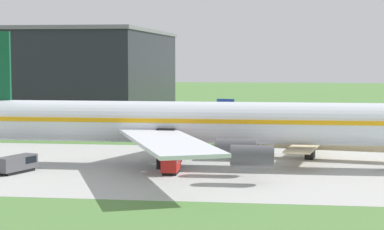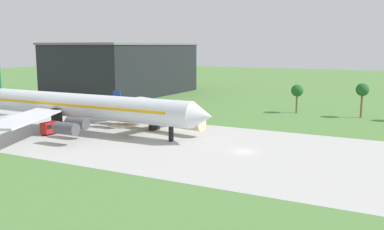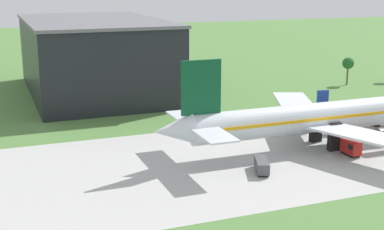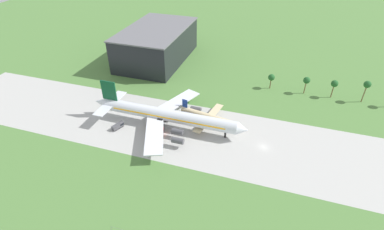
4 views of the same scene
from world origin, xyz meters
name	(u,v)px [view 2 (image 2 of 4)]	position (x,y,z in m)	size (l,w,h in m)	color
ground_plane	(244,152)	(0.00, 0.00, 0.00)	(600.00, 600.00, 0.00)	#517F3D
taxiway_strip	(244,152)	(0.00, 0.00, 0.01)	(320.00, 44.00, 0.02)	#B2B2AD
jet_airliner	(72,105)	(-44.32, 1.37, 5.98)	(74.06, 54.34, 18.55)	silver
regional_aircraft	(154,118)	(-26.78, 10.27, 2.83)	(28.71, 26.00, 8.58)	beige
baggage_tug	(49,128)	(-44.91, -5.39, 1.53)	(2.04, 4.07, 2.87)	black
terminal_building	(125,69)	(-78.41, 69.25, 10.56)	(36.72, 61.20, 21.09)	black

